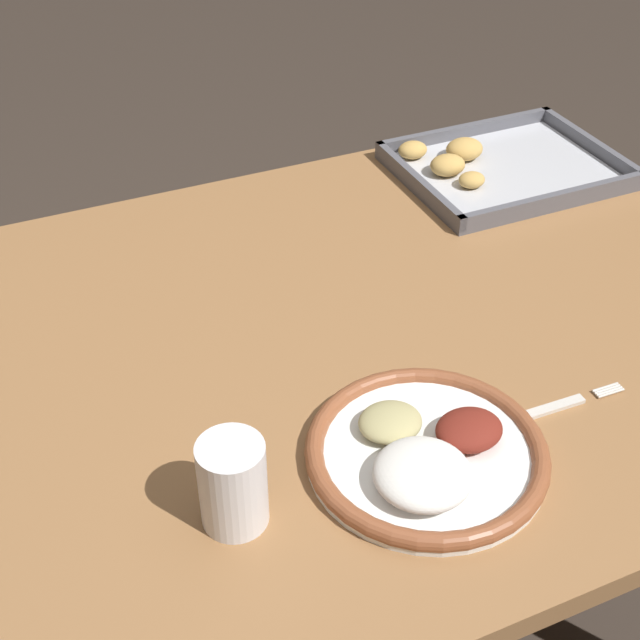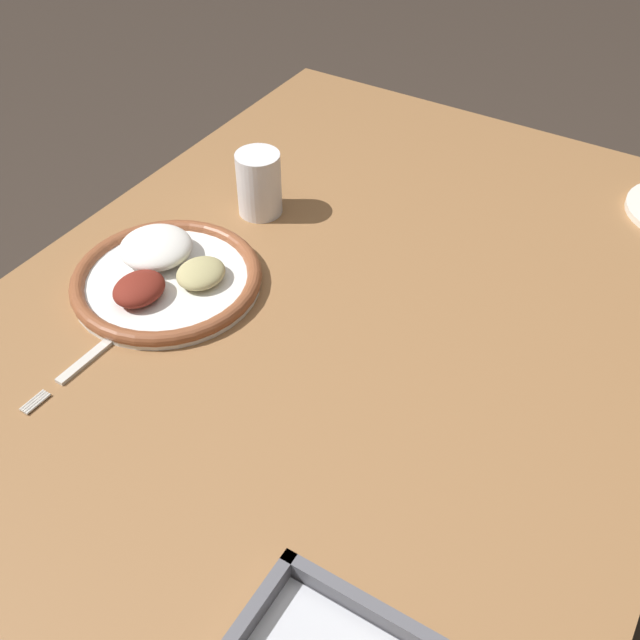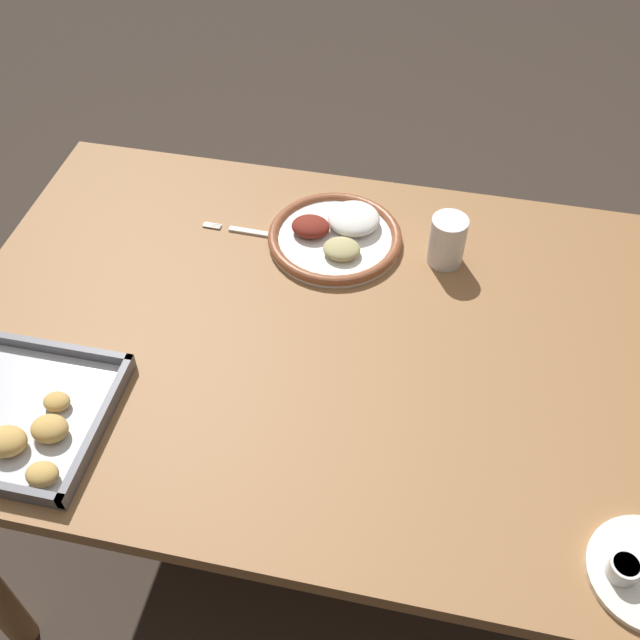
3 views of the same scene
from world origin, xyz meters
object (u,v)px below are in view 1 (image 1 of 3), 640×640
fork (543,411)px  baking_tray (493,166)px  drinking_cup (233,484)px  dinner_plate (427,453)px

fork → baking_tray: bearing=64.2°
baking_tray → drinking_cup: bearing=-141.0°
dinner_plate → baking_tray: dinner_plate is taller
baking_tray → drinking_cup: (-0.62, -0.50, 0.04)m
dinner_plate → baking_tray: (0.41, 0.51, -0.00)m
dinner_plate → fork: size_ratio=1.35×
drinking_cup → fork: bearing=0.3°
dinner_plate → drinking_cup: drinking_cup is taller
dinner_plate → fork: dinner_plate is taller
fork → drinking_cup: drinking_cup is taller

